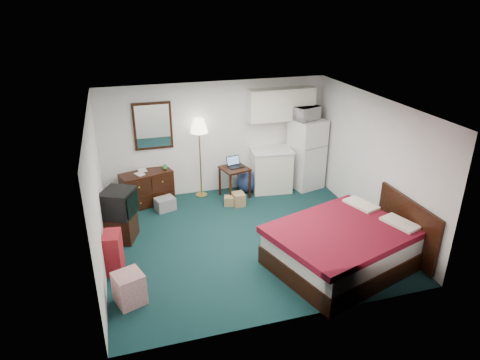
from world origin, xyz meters
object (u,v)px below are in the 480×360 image
object	(u,v)px
dresser	(147,188)
tv_stand	(121,227)
suitcase	(113,252)
floor_lamp	(200,158)
kitchen_counter	(271,170)
fridge	(306,154)
bed	(342,248)
desk	(235,182)

from	to	relation	value
dresser	tv_stand	size ratio (longest dim) A/B	1.96
suitcase	floor_lamp	bearing A→B (deg)	59.94
tv_stand	suitcase	bearing A→B (deg)	-78.85
kitchen_counter	fridge	size ratio (longest dim) A/B	0.59
fridge	bed	bearing A→B (deg)	-118.08
suitcase	desk	bearing A→B (deg)	47.79
fridge	floor_lamp	bearing A→B (deg)	161.64
bed	tv_stand	bearing A→B (deg)	133.57
dresser	bed	size ratio (longest dim) A/B	0.49
fridge	kitchen_counter	bearing A→B (deg)	163.19
desk	suitcase	bearing A→B (deg)	-155.47
kitchen_counter	suitcase	size ratio (longest dim) A/B	1.39
fridge	dresser	bearing A→B (deg)	164.11
floor_lamp	kitchen_counter	xyz separation A→B (m)	(1.60, -0.14, -0.41)
kitchen_counter	tv_stand	world-z (taller)	kitchen_counter
desk	bed	world-z (taller)	bed
kitchen_counter	fridge	world-z (taller)	fridge
bed	suitcase	xyz separation A→B (m)	(-3.61, 0.94, -0.01)
fridge	tv_stand	distance (m)	4.46
floor_lamp	tv_stand	size ratio (longest dim) A/B	3.28
fridge	suitcase	xyz separation A→B (m)	(-4.39, -2.21, -0.46)
dresser	kitchen_counter	distance (m)	2.80
kitchen_counter	bed	xyz separation A→B (m)	(0.06, -3.19, -0.13)
dresser	desk	world-z (taller)	dresser
fridge	tv_stand	xyz separation A→B (m)	(-4.24, -1.24, -0.56)
tv_stand	floor_lamp	bearing A→B (deg)	58.30
dresser	fridge	distance (m)	3.67
floor_lamp	kitchen_counter	distance (m)	1.66
fridge	bed	size ratio (longest dim) A/B	0.74
kitchen_counter	tv_stand	bearing A→B (deg)	-152.55
fridge	suitcase	world-z (taller)	fridge
fridge	suitcase	distance (m)	4.94
floor_lamp	suitcase	size ratio (longest dim) A/B	2.60
tv_stand	suitcase	world-z (taller)	suitcase
floor_lamp	fridge	bearing A→B (deg)	-4.18
suitcase	dresser	bearing A→B (deg)	81.03
bed	suitcase	bearing A→B (deg)	147.89
dresser	suitcase	bearing A→B (deg)	-125.03
floor_lamp	fridge	distance (m)	2.45
kitchen_counter	fridge	bearing A→B (deg)	4.15
desk	bed	bearing A→B (deg)	-86.72
dresser	kitchen_counter	size ratio (longest dim) A/B	1.12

